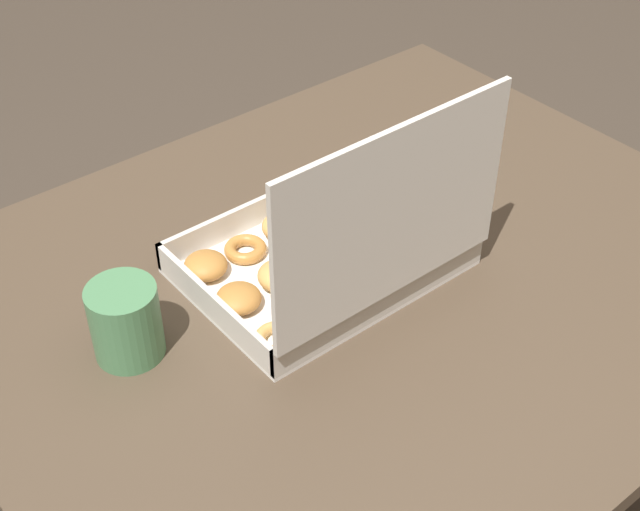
% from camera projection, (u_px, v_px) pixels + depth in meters
% --- Properties ---
extents(dining_table, '(1.12, 0.92, 0.77)m').
position_uv_depth(dining_table, '(363.00, 324.00, 1.31)').
color(dining_table, '#4C3D2D').
rests_on(dining_table, ground_plane).
extents(donut_box, '(0.36, 0.28, 0.29)m').
position_uv_depth(donut_box, '(333.00, 250.00, 1.20)').
color(donut_box, white).
rests_on(donut_box, dining_table).
extents(coffee_mug, '(0.09, 0.09, 0.10)m').
position_uv_depth(coffee_mug, '(125.00, 321.00, 1.09)').
color(coffee_mug, '#4C8456').
rests_on(coffee_mug, dining_table).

